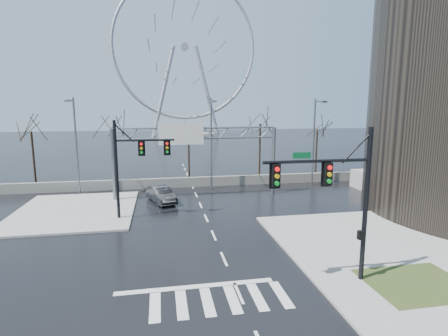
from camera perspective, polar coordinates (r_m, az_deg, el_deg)
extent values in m
plane|color=black|center=(21.58, -0.03, -14.61)|extent=(260.00, 260.00, 0.00)
cube|color=gray|center=(26.78, 21.04, -10.18)|extent=(12.00, 10.00, 0.15)
cube|color=gray|center=(33.40, -23.07, -6.40)|extent=(10.00, 12.00, 0.15)
cube|color=#30431C|center=(20.96, 28.95, -16.17)|extent=(5.00, 4.00, 0.02)
cube|color=slate|center=(40.37, -5.18, -2.28)|extent=(52.00, 0.50, 1.10)
cylinder|color=black|center=(18.99, 22.11, -5.93)|extent=(0.24, 0.24, 8.00)
cylinder|color=black|center=(17.20, 15.00, 1.08)|extent=(5.40, 0.16, 0.16)
cube|color=black|center=(17.38, 16.62, -0.91)|extent=(0.35, 0.28, 1.05)
cube|color=black|center=(16.37, 8.48, -1.25)|extent=(0.35, 0.28, 1.05)
cylinder|color=black|center=(28.97, -17.12, -0.45)|extent=(0.24, 0.24, 8.00)
cylinder|color=black|center=(28.48, -12.75, 4.45)|extent=(4.60, 0.16, 0.16)
cube|color=black|center=(28.40, -13.32, 3.19)|extent=(0.35, 0.28, 1.05)
cube|color=black|center=(28.37, -9.28, 3.32)|extent=(0.35, 0.28, 1.05)
cylinder|color=slate|center=(35.05, -17.61, 0.39)|extent=(0.36, 0.36, 7.00)
cylinder|color=slate|center=(36.64, 8.06, 1.13)|extent=(0.36, 0.36, 7.00)
cylinder|color=slate|center=(34.58, -4.56, 6.53)|extent=(16.00, 0.20, 0.20)
cylinder|color=slate|center=(34.65, -4.54, 4.88)|extent=(16.00, 0.20, 0.20)
cube|color=#0A5125|center=(34.34, -7.03, 5.63)|extent=(4.20, 0.10, 2.00)
cube|color=silver|center=(34.28, -7.02, 5.62)|extent=(4.40, 0.02, 2.20)
cylinder|color=slate|center=(38.97, -22.95, 3.19)|extent=(0.20, 0.20, 10.00)
cylinder|color=slate|center=(37.71, -23.78, 10.12)|extent=(0.12, 2.20, 0.12)
cube|color=slate|center=(36.74, -24.12, 9.97)|extent=(0.50, 0.70, 0.18)
cylinder|color=slate|center=(38.45, -2.10, 3.87)|extent=(0.20, 0.20, 10.00)
cylinder|color=slate|center=(37.18, -1.89, 10.93)|extent=(0.12, 2.20, 0.12)
cube|color=slate|center=(36.19, -1.65, 10.81)|extent=(0.50, 0.70, 0.18)
cylinder|color=slate|center=(41.90, 14.40, 4.05)|extent=(0.20, 0.20, 10.00)
cylinder|color=slate|center=(40.74, 15.34, 10.49)|extent=(0.12, 2.20, 0.12)
cube|color=slate|center=(39.84, 15.97, 10.34)|extent=(0.50, 0.70, 0.18)
cylinder|color=black|center=(46.05, -28.65, 1.33)|extent=(0.24, 0.24, 6.30)
cylinder|color=black|center=(43.54, -17.56, 1.95)|extent=(0.24, 0.24, 6.75)
cylinder|color=black|center=(44.39, -5.77, 1.91)|extent=(0.24, 0.24, 5.85)
cylinder|color=black|center=(44.97, 5.84, 2.76)|extent=(0.24, 0.24, 7.02)
cylinder|color=black|center=(48.33, 14.82, 2.43)|extent=(0.24, 0.24, 6.12)
cube|color=gray|center=(114.97, -6.19, 5.42)|extent=(18.00, 6.00, 1.00)
torus|color=#B2B2B7|center=(116.25, -6.45, 19.07)|extent=(45.00, 1.00, 45.00)
cylinder|color=#B2B2B7|center=(116.25, -6.45, 19.07)|extent=(2.40, 1.50, 2.40)
cylinder|color=#B2B2B7|center=(114.47, -9.89, 12.08)|extent=(8.28, 1.20, 28.82)
cylinder|color=#B2B2B7|center=(115.52, -2.77, 12.19)|extent=(8.28, 1.20, 28.82)
imported|color=black|center=(33.99, -10.21, -4.28)|extent=(3.05, 4.96, 1.54)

